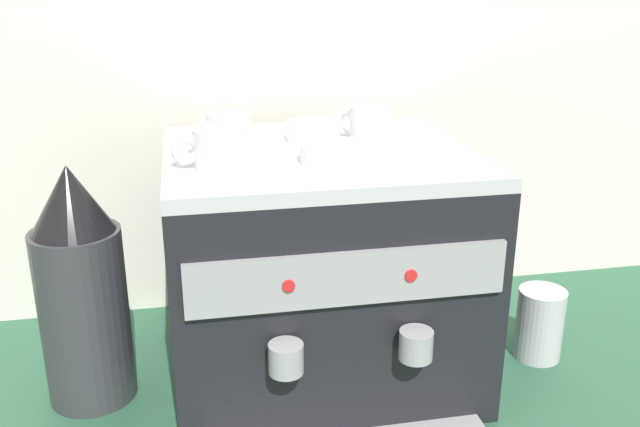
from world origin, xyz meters
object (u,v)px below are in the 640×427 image
Objects in this scene: coffee_grinder at (82,290)px; ceramic_cup_1 at (215,148)px; espresso_machine at (320,266)px; ceramic_cup_2 at (227,132)px; ceramic_bowl_0 at (335,154)px; ceramic_bowl_1 at (314,132)px; milk_pitcher at (540,324)px; ceramic_cup_0 at (368,126)px.

ceramic_cup_1 is at bearing -15.31° from coffee_grinder.
espresso_machine is 0.31m from ceramic_cup_2.
espresso_machine is at bearing 96.07° from ceramic_bowl_0.
ceramic_bowl_0 is (0.01, -0.09, 0.25)m from espresso_machine.
milk_pitcher is at bearing -12.92° from ceramic_bowl_1.
coffee_grinder is (-0.44, -0.00, -0.01)m from espresso_machine.
ceramic_cup_2 is at bearing 177.75° from ceramic_cup_0.
espresso_machine is 0.48m from milk_pitcher.
ceramic_bowl_0 is at bearing -129.56° from ceramic_cup_0.
ceramic_bowl_0 is 1.18× the size of ceramic_bowl_1.
coffee_grinder is at bearing 169.69° from ceramic_bowl_0.
ceramic_cup_1 is (-0.29, -0.09, -0.01)m from ceramic_cup_0.
ceramic_bowl_1 is at bearing 93.31° from ceramic_bowl_0.
ceramic_bowl_0 is 0.60m from milk_pitcher.
ceramic_cup_2 is 1.12× the size of ceramic_bowl_1.
ceramic_bowl_0 is at bearing -3.91° from ceramic_cup_1.
ceramic_cup_2 is 0.95× the size of ceramic_bowl_0.
milk_pitcher is at bearing -2.21° from coffee_grinder.
ceramic_bowl_0 is 0.26× the size of coffee_grinder.
ceramic_cup_1 reaches higher than ceramic_bowl_0.
espresso_machine is 5.72× the size of ceramic_bowl_1.
ceramic_bowl_1 is (0.00, 0.07, 0.25)m from espresso_machine.
ceramic_bowl_0 is 0.80× the size of milk_pitcher.
ceramic_bowl_1 is at bearing 89.71° from espresso_machine.
espresso_machine is 5.71× the size of ceramic_cup_0.
espresso_machine is at bearing -90.29° from ceramic_bowl_1.
ceramic_bowl_1 is (-0.01, 0.15, 0.00)m from ceramic_bowl_0.
ceramic_bowl_1 is at bearing 13.40° from ceramic_cup_2.
ceramic_cup_0 reaches higher than coffee_grinder.
ceramic_cup_1 is 0.77× the size of milk_pitcher.
coffee_grinder is (-0.25, 0.07, -0.27)m from ceramic_cup_1.
ceramic_cup_0 is 0.56m from milk_pitcher.
ceramic_bowl_0 is (0.18, -0.11, -0.02)m from ceramic_cup_2.
ceramic_cup_1 is at bearing -144.44° from ceramic_bowl_1.
coffee_grinder is 3.02× the size of milk_pitcher.
ceramic_bowl_0 is at bearing -86.69° from ceramic_bowl_1.
ceramic_cup_1 is 0.24m from ceramic_bowl_1.
milk_pitcher is (0.45, -0.10, -0.40)m from ceramic_bowl_1.
ceramic_cup_1 is (-0.19, -0.07, 0.26)m from espresso_machine.
ceramic_cup_2 is 0.75m from milk_pitcher.
ceramic_cup_0 is 0.60m from coffee_grinder.
ceramic_cup_0 reaches higher than espresso_machine.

